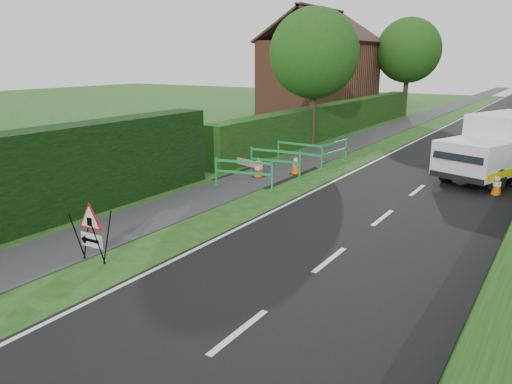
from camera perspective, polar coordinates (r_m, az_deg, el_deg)
The scene contains 18 objects.
ground at distance 9.20m, azimuth -19.04°, elevation -13.37°, with size 120.00×120.00×0.00m, color #1C4814.
road_surface at distance 40.30m, azimuth 26.71°, elevation 7.39°, with size 6.00×90.00×0.02m, color black.
footpath at distance 41.21m, azimuth 19.06°, elevation 8.29°, with size 2.00×90.00×0.02m, color #2D2D30.
hedge_west_far at distance 29.55m, azimuth 9.13°, elevation 6.56°, with size 1.00×24.00×1.80m, color #14380F.
house_west at distance 38.62m, azimuth 7.22°, elevation 12.89°, with size 7.50×7.40×7.88m.
tree_nw at distance 25.44m, azimuth 6.68°, elevation 15.44°, with size 4.40×4.40×6.70m.
tree_fw at distance 40.44m, azimuth 17.04°, elevation 15.21°, with size 4.80×4.80×7.24m.
triangle_sign at distance 11.16m, azimuth -18.48°, elevation -3.91°, with size 0.79×0.79×1.12m.
works_van at distance 19.85m, azimuth 26.14°, elevation 4.75°, with size 3.56×5.46×2.33m.
traffic_cone_0 at distance 17.65m, azimuth 25.83°, elevation 0.87°, with size 0.38×0.38×0.79m.
traffic_cone_3 at distance 18.31m, azimuth 0.26°, elevation 2.86°, with size 0.38×0.38×0.79m.
traffic_cone_4 at distance 18.90m, azimuth 4.55°, elevation 3.19°, with size 0.38×0.38×0.79m.
ped_barrier_0 at distance 16.67m, azimuth -1.42°, elevation 2.48°, with size 2.09×0.81×1.00m.
ped_barrier_1 at distance 18.66m, azimuth 2.21°, elevation 3.82°, with size 2.08×0.54×1.00m.
ped_barrier_2 at distance 20.22m, azimuth 5.01°, elevation 4.65°, with size 2.07×0.39×1.00m.
ped_barrier_3 at distance 20.69m, azimuth 8.97°, elevation 4.76°, with size 0.53×2.08×1.00m.
redwhite_plank at distance 18.80m, azimuth -0.75°, elevation 1.95°, with size 1.50×0.04×0.25m, color red.
hatchback_car at distance 31.80m, azimuth 24.71°, elevation 7.11°, with size 1.47×3.65×1.25m, color white.
Camera 1 is at (6.55, -4.87, 4.25)m, focal length 35.00 mm.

